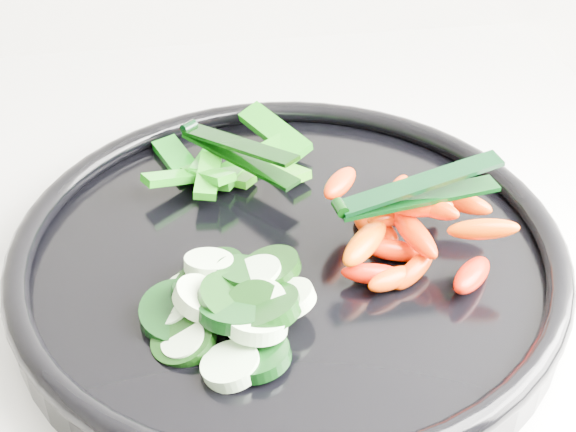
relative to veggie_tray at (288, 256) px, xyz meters
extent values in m
cylinder|color=black|center=(0.00, 0.00, -0.01)|extent=(0.43, 0.43, 0.02)
torus|color=black|center=(0.00, 0.00, 0.01)|extent=(0.44, 0.44, 0.02)
cylinder|color=black|center=(-0.07, -0.08, 0.01)|extent=(0.06, 0.06, 0.02)
cylinder|color=beige|center=(-0.07, -0.08, 0.01)|extent=(0.04, 0.04, 0.02)
cylinder|color=black|center=(-0.06, -0.04, 0.01)|extent=(0.06, 0.06, 0.03)
cylinder|color=beige|center=(-0.06, -0.05, 0.01)|extent=(0.04, 0.04, 0.02)
cylinder|color=black|center=(-0.06, -0.04, 0.01)|extent=(0.05, 0.05, 0.02)
cylinder|color=beige|center=(-0.06, -0.05, 0.01)|extent=(0.04, 0.04, 0.02)
cylinder|color=black|center=(-0.03, -0.10, 0.01)|extent=(0.04, 0.04, 0.02)
cylinder|color=beige|center=(-0.05, -0.10, 0.01)|extent=(0.04, 0.04, 0.02)
cylinder|color=black|center=(-0.05, -0.02, 0.01)|extent=(0.05, 0.05, 0.02)
cylinder|color=beige|center=(-0.05, -0.04, 0.01)|extent=(0.03, 0.03, 0.02)
cylinder|color=black|center=(-0.06, -0.03, 0.01)|extent=(0.05, 0.05, 0.01)
cylinder|color=beige|center=(-0.07, -0.03, 0.01)|extent=(0.04, 0.04, 0.01)
cylinder|color=black|center=(-0.08, -0.05, 0.01)|extent=(0.05, 0.06, 0.02)
cylinder|color=beige|center=(-0.08, -0.05, 0.01)|extent=(0.04, 0.04, 0.01)
cylinder|color=black|center=(-0.07, -0.04, 0.01)|extent=(0.05, 0.05, 0.02)
cylinder|color=beige|center=(-0.08, -0.05, 0.01)|extent=(0.04, 0.04, 0.02)
cylinder|color=black|center=(-0.03, -0.07, 0.02)|extent=(0.06, 0.06, 0.03)
cylinder|color=#DBF6C5|center=(-0.01, -0.06, 0.02)|extent=(0.05, 0.05, 0.02)
cylinder|color=black|center=(-0.03, -0.03, 0.02)|extent=(0.05, 0.05, 0.02)
cylinder|color=beige|center=(-0.05, -0.02, 0.02)|extent=(0.04, 0.04, 0.02)
cylinder|color=black|center=(-0.04, -0.06, 0.02)|extent=(0.06, 0.06, 0.03)
cylinder|color=beige|center=(-0.06, -0.05, 0.02)|extent=(0.04, 0.05, 0.03)
cylinder|color=black|center=(-0.03, -0.07, 0.02)|extent=(0.05, 0.04, 0.03)
cylinder|color=#DBF5C4|center=(-0.03, -0.06, 0.02)|extent=(0.04, 0.03, 0.02)
cylinder|color=black|center=(-0.02, -0.03, 0.02)|extent=(0.05, 0.05, 0.02)
cylinder|color=beige|center=(-0.03, -0.04, 0.02)|extent=(0.04, 0.04, 0.02)
cylinder|color=black|center=(-0.04, -0.07, 0.02)|extent=(0.06, 0.06, 0.02)
cylinder|color=#CCEBBC|center=(-0.03, -0.08, 0.02)|extent=(0.05, 0.05, 0.02)
ellipsoid|color=#E74F00|center=(0.08, -0.04, 0.01)|extent=(0.04, 0.03, 0.02)
ellipsoid|color=#FC1E00|center=(0.05, -0.04, 0.01)|extent=(0.05, 0.02, 0.02)
ellipsoid|color=#DD3600|center=(0.06, 0.01, 0.01)|extent=(0.04, 0.05, 0.03)
ellipsoid|color=red|center=(0.11, -0.05, 0.01)|extent=(0.05, 0.05, 0.03)
ellipsoid|color=#FF2C00|center=(0.07, 0.00, 0.01)|extent=(0.02, 0.05, 0.02)
ellipsoid|color=#FD6500|center=(0.06, -0.05, 0.01)|extent=(0.04, 0.03, 0.02)
ellipsoid|color=red|center=(0.07, -0.02, 0.01)|extent=(0.05, 0.02, 0.02)
ellipsoid|color=#EA1700|center=(0.09, 0.04, 0.01)|extent=(0.04, 0.05, 0.02)
ellipsoid|color=#EF6100|center=(0.05, -0.03, 0.03)|extent=(0.05, 0.06, 0.02)
ellipsoid|color=red|center=(0.10, 0.01, 0.03)|extent=(0.05, 0.05, 0.03)
ellipsoid|color=#FF2000|center=(0.08, -0.02, 0.03)|extent=(0.03, 0.05, 0.02)
ellipsoid|color=#EF5500|center=(0.07, 0.00, 0.03)|extent=(0.05, 0.03, 0.02)
ellipsoid|color=#EF5600|center=(0.12, 0.01, 0.03)|extent=(0.05, 0.03, 0.02)
ellipsoid|color=red|center=(0.09, -0.01, 0.04)|extent=(0.04, 0.04, 0.02)
ellipsoid|color=#FF1E00|center=(0.04, 0.02, 0.04)|extent=(0.04, 0.05, 0.02)
ellipsoid|color=#FC6000|center=(0.09, -0.01, 0.04)|extent=(0.05, 0.03, 0.02)
ellipsoid|color=#EF4F00|center=(0.12, -0.04, 0.04)|extent=(0.05, 0.02, 0.02)
cube|color=#0A6E11|center=(-0.03, 0.09, 0.01)|extent=(0.04, 0.05, 0.02)
cube|color=#136E0A|center=(0.01, 0.09, 0.01)|extent=(0.04, 0.05, 0.02)
cube|color=#22690A|center=(-0.03, 0.09, 0.01)|extent=(0.04, 0.04, 0.01)
cube|color=#1C6309|center=(-0.02, 0.10, 0.01)|extent=(0.07, 0.05, 0.03)
cube|color=#09640A|center=(-0.07, 0.12, 0.01)|extent=(0.04, 0.06, 0.01)
cube|color=#0C6E0A|center=(-0.05, 0.11, 0.01)|extent=(0.03, 0.06, 0.03)
cube|color=#1E730B|center=(-0.05, 0.08, 0.02)|extent=(0.04, 0.05, 0.02)
cube|color=#0F6009|center=(-0.08, 0.08, 0.02)|extent=(0.04, 0.03, 0.02)
cube|color=#25730A|center=(-0.05, 0.08, 0.02)|extent=(0.03, 0.06, 0.01)
cube|color=#13690A|center=(0.01, 0.13, 0.02)|extent=(0.05, 0.07, 0.02)
cylinder|color=black|center=(0.03, -0.02, 0.05)|extent=(0.01, 0.01, 0.01)
cube|color=black|center=(0.08, -0.01, 0.05)|extent=(0.11, 0.03, 0.00)
cube|color=black|center=(0.08, -0.01, 0.06)|extent=(0.11, 0.03, 0.02)
cylinder|color=black|center=(-0.06, 0.13, 0.03)|extent=(0.01, 0.01, 0.01)
cube|color=black|center=(-0.02, 0.09, 0.02)|extent=(0.08, 0.10, 0.00)
cube|color=black|center=(-0.02, 0.09, 0.04)|extent=(0.08, 0.09, 0.02)
camera|label=1|loc=(-0.06, -0.41, 0.35)|focal=50.00mm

